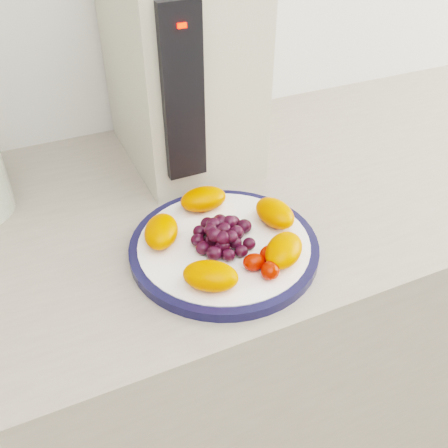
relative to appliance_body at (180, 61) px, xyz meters
name	(u,v)px	position (x,y,z in m)	size (l,w,h in m)	color
counter	(171,377)	(-0.11, -0.15, -0.63)	(3.50, 0.60, 0.90)	gray
cabinet_face	(172,386)	(-0.11, -0.15, -0.66)	(3.48, 0.58, 0.84)	#87694C
plate_rim	(224,247)	(-0.05, -0.29, -0.17)	(0.27, 0.27, 0.01)	#111336
plate_face	(224,247)	(-0.05, -0.29, -0.17)	(0.25, 0.25, 0.02)	white
appliance_body	(180,61)	(0.00, 0.00, 0.00)	(0.20, 0.28, 0.35)	#BBB6A0
appliance_panel	(183,96)	(-0.05, -0.15, 0.01)	(0.06, 0.02, 0.26)	black
appliance_led	(182,25)	(-0.05, -0.16, 0.11)	(0.01, 0.01, 0.01)	#FF0C05
fruit_plate	(228,234)	(-0.05, -0.29, -0.14)	(0.23, 0.23, 0.03)	#F34A00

